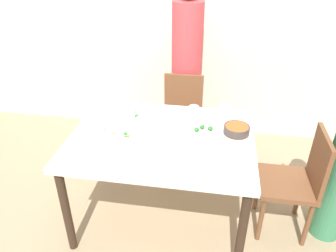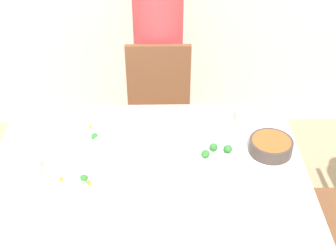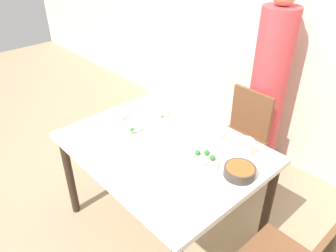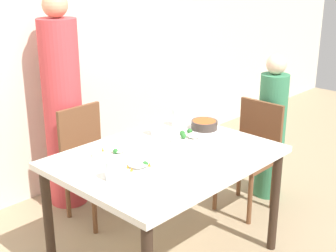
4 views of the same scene
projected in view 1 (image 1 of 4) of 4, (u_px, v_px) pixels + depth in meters
ground_plane at (163, 213)px, 2.76m from camera, size 10.00×10.00×0.00m
wall_back at (187, 11)px, 3.32m from camera, size 10.00×0.06×2.70m
dining_table at (162, 146)px, 2.41m from camera, size 1.32×1.01×0.77m
chair_adult_spot at (182, 116)px, 3.22m from camera, size 0.40×0.40×0.87m
chair_child_spot at (297, 180)px, 2.39m from camera, size 0.40×0.40×0.87m
person_adult at (186, 74)px, 3.34m from camera, size 0.30×0.30×1.70m
bowl_curry at (237, 130)px, 2.39m from camera, size 0.19×0.19×0.06m
plate_rice_adult at (124, 134)px, 2.37m from camera, size 0.25×0.25×0.05m
plate_rice_child at (139, 116)px, 2.60m from camera, size 0.26×0.26×0.05m
plate_noodles at (202, 133)px, 2.38m from camera, size 0.25×0.25×0.06m
glass_water_tall at (98, 127)px, 2.37m from camera, size 0.08×0.08×0.11m
glass_water_short at (194, 113)px, 2.55m from camera, size 0.08×0.08×0.12m
glass_water_center at (225, 113)px, 2.53m from camera, size 0.08×0.08×0.13m
napkin_folded at (82, 160)px, 2.11m from camera, size 0.14×0.14×0.01m
fork_steel at (132, 154)px, 2.17m from camera, size 0.17×0.09×0.01m
spoon_steel at (214, 165)px, 2.07m from camera, size 0.18×0.07×0.01m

